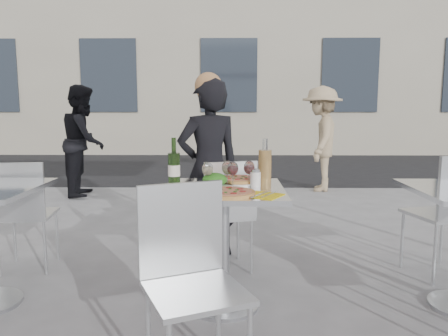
{
  "coord_description": "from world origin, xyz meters",
  "views": [
    {
      "loc": [
        0.04,
        -2.57,
        1.24
      ],
      "look_at": [
        0.0,
        0.15,
        0.85
      ],
      "focal_mm": 35.0,
      "sensor_mm": 36.0,
      "label": 1
    }
  ],
  "objects_px": {
    "pizza_near": "(228,193)",
    "side_chair_lfar": "(23,207)",
    "salad_plate": "(215,181)",
    "wineglass_red_b": "(249,168)",
    "main_table": "(224,222)",
    "pedestrian_a": "(84,141)",
    "wineglass_red_a": "(233,169)",
    "chair_near": "(189,267)",
    "carafe": "(265,166)",
    "woman_diner": "(209,169)",
    "napkin_right": "(264,195)",
    "wine_bottle": "(174,167)",
    "napkin_left": "(175,194)",
    "chair_far": "(227,207)",
    "sugar_shaker": "(255,178)",
    "wineglass_white_a": "(208,170)",
    "pedestrian_b": "(321,139)",
    "pizza_far": "(238,180)",
    "wineglass_white_b": "(227,169)"
  },
  "relations": [
    {
      "from": "chair_far",
      "to": "napkin_right",
      "type": "height_order",
      "value": "chair_far"
    },
    {
      "from": "pizza_near",
      "to": "wineglass_red_b",
      "type": "height_order",
      "value": "wineglass_red_b"
    },
    {
      "from": "main_table",
      "to": "pedestrian_b",
      "type": "xyz_separation_m",
      "value": [
        1.37,
        3.83,
        0.23
      ]
    },
    {
      "from": "wineglass_white_b",
      "to": "chair_near",
      "type": "bearing_deg",
      "value": -102.05
    },
    {
      "from": "pedestrian_a",
      "to": "wine_bottle",
      "type": "height_order",
      "value": "pedestrian_a"
    },
    {
      "from": "main_table",
      "to": "side_chair_lfar",
      "type": "relative_size",
      "value": 0.89
    },
    {
      "from": "chair_far",
      "to": "wineglass_red_a",
      "type": "height_order",
      "value": "wineglass_red_a"
    },
    {
      "from": "pedestrian_a",
      "to": "wineglass_red_a",
      "type": "height_order",
      "value": "pedestrian_a"
    },
    {
      "from": "chair_far",
      "to": "carafe",
      "type": "xyz_separation_m",
      "value": [
        0.24,
        -0.46,
        0.36
      ]
    },
    {
      "from": "pizza_near",
      "to": "pedestrian_b",
      "type": "bearing_deg",
      "value": 71.54
    },
    {
      "from": "chair_near",
      "to": "pedestrian_a",
      "type": "xyz_separation_m",
      "value": [
        -1.86,
        4.16,
        0.24
      ]
    },
    {
      "from": "side_chair_lfar",
      "to": "carafe",
      "type": "height_order",
      "value": "carafe"
    },
    {
      "from": "sugar_shaker",
      "to": "napkin_left",
      "type": "xyz_separation_m",
      "value": [
        -0.46,
        -0.24,
        -0.05
      ]
    },
    {
      "from": "main_table",
      "to": "chair_far",
      "type": "distance_m",
      "value": 0.56
    },
    {
      "from": "main_table",
      "to": "side_chair_lfar",
      "type": "height_order",
      "value": "side_chair_lfar"
    },
    {
      "from": "sugar_shaker",
      "to": "wineglass_white_a",
      "type": "distance_m",
      "value": 0.3
    },
    {
      "from": "pizza_near",
      "to": "side_chair_lfar",
      "type": "bearing_deg",
      "value": 153.97
    },
    {
      "from": "main_table",
      "to": "pedestrian_a",
      "type": "distance_m",
      "value": 3.99
    },
    {
      "from": "chair_far",
      "to": "woman_diner",
      "type": "height_order",
      "value": "woman_diner"
    },
    {
      "from": "wineglass_white_a",
      "to": "main_table",
      "type": "bearing_deg",
      "value": -4.71
    },
    {
      "from": "salad_plate",
      "to": "pizza_far",
      "type": "bearing_deg",
      "value": 45.71
    },
    {
      "from": "chair_far",
      "to": "wineglass_white_a",
      "type": "height_order",
      "value": "wineglass_white_a"
    },
    {
      "from": "wine_bottle",
      "to": "chair_near",
      "type": "bearing_deg",
      "value": -78.45
    },
    {
      "from": "pedestrian_a",
      "to": "pizza_near",
      "type": "xyz_separation_m",
      "value": [
        2.03,
        -3.64,
        -0.0
      ]
    },
    {
      "from": "wineglass_red_b",
      "to": "sugar_shaker",
      "type": "bearing_deg",
      "value": -24.0
    },
    {
      "from": "pedestrian_b",
      "to": "main_table",
      "type": "bearing_deg",
      "value": -5.52
    },
    {
      "from": "wine_bottle",
      "to": "napkin_left",
      "type": "xyz_separation_m",
      "value": [
        0.04,
        -0.29,
        -0.11
      ]
    },
    {
      "from": "side_chair_lfar",
      "to": "pizza_near",
      "type": "xyz_separation_m",
      "value": [
        1.52,
        -0.74,
        0.26
      ]
    },
    {
      "from": "woman_diner",
      "to": "napkin_right",
      "type": "distance_m",
      "value": 1.22
    },
    {
      "from": "side_chair_lfar",
      "to": "carafe",
      "type": "bearing_deg",
      "value": 158.36
    },
    {
      "from": "pizza_far",
      "to": "salad_plate",
      "type": "relative_size",
      "value": 1.45
    },
    {
      "from": "woman_diner",
      "to": "pedestrian_a",
      "type": "relative_size",
      "value": 0.95
    },
    {
      "from": "wineglass_red_a",
      "to": "napkin_left",
      "type": "height_order",
      "value": "wineglass_red_a"
    },
    {
      "from": "main_table",
      "to": "wineglass_red_b",
      "type": "distance_m",
      "value": 0.36
    },
    {
      "from": "main_table",
      "to": "pedestrian_a",
      "type": "xyz_separation_m",
      "value": [
        -2.0,
        3.45,
        0.23
      ]
    },
    {
      "from": "salad_plate",
      "to": "wineglass_white_b",
      "type": "distance_m",
      "value": 0.11
    },
    {
      "from": "woman_diner",
      "to": "wine_bottle",
      "type": "height_order",
      "value": "woman_diner"
    },
    {
      "from": "sugar_shaker",
      "to": "wineglass_white_b",
      "type": "relative_size",
      "value": 0.68
    },
    {
      "from": "pizza_near",
      "to": "chair_far",
      "type": "bearing_deg",
      "value": 90.87
    },
    {
      "from": "pizza_near",
      "to": "main_table",
      "type": "bearing_deg",
      "value": 98.01
    },
    {
      "from": "woman_diner",
      "to": "pizza_near",
      "type": "height_order",
      "value": "woman_diner"
    },
    {
      "from": "pizza_near",
      "to": "sugar_shaker",
      "type": "xyz_separation_m",
      "value": [
        0.17,
        0.24,
        0.04
      ]
    },
    {
      "from": "main_table",
      "to": "wineglass_red_a",
      "type": "xyz_separation_m",
      "value": [
        0.05,
        0.03,
        0.32
      ]
    },
    {
      "from": "main_table",
      "to": "chair_far",
      "type": "relative_size",
      "value": 0.88
    },
    {
      "from": "woman_diner",
      "to": "pedestrian_b",
      "type": "xyz_separation_m",
      "value": [
        1.51,
        2.88,
        0.04
      ]
    },
    {
      "from": "chair_far",
      "to": "wineglass_red_a",
      "type": "xyz_separation_m",
      "value": [
        0.04,
        -0.53,
        0.36
      ]
    },
    {
      "from": "salad_plate",
      "to": "wineglass_red_b",
      "type": "xyz_separation_m",
      "value": [
        0.21,
        0.03,
        0.07
      ]
    },
    {
      "from": "chair_far",
      "to": "napkin_left",
      "type": "bearing_deg",
      "value": 52.92
    },
    {
      "from": "wineglass_red_b",
      "to": "napkin_right",
      "type": "relative_size",
      "value": 0.64
    },
    {
      "from": "chair_near",
      "to": "carafe",
      "type": "xyz_separation_m",
      "value": [
        0.4,
        0.81,
        0.34
      ]
    }
  ]
}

